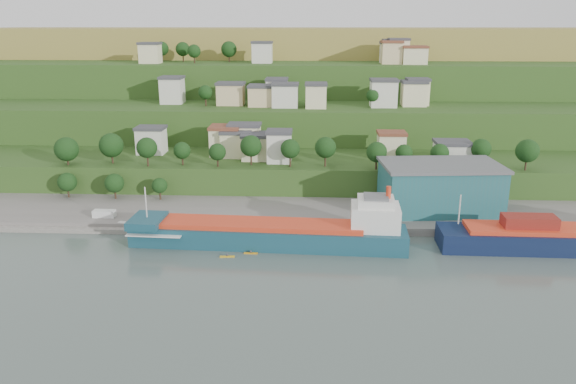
# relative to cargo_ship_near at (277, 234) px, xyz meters

# --- Properties ---
(ground) EXTENTS (500.00, 500.00, 0.00)m
(ground) POSITION_rel_cargo_ship_near_xyz_m (1.41, -7.96, -2.65)
(ground) COLOR #43524A
(ground) RESTS_ON ground
(quay) EXTENTS (220.00, 26.00, 4.00)m
(quay) POSITION_rel_cargo_ship_near_xyz_m (21.41, 20.04, -2.65)
(quay) COLOR slate
(quay) RESTS_ON ground
(pebble_beach) EXTENTS (40.00, 18.00, 2.40)m
(pebble_beach) POSITION_rel_cargo_ship_near_xyz_m (-53.59, 14.04, -2.65)
(pebble_beach) COLOR slate
(pebble_beach) RESTS_ON ground
(hillside) EXTENTS (360.00, 210.81, 96.00)m
(hillside) POSITION_rel_cargo_ship_near_xyz_m (1.42, 160.72, -2.56)
(hillside) COLOR #284719
(hillside) RESTS_ON ground
(cargo_ship_near) EXTENTS (65.03, 13.49, 16.60)m
(cargo_ship_near) POSITION_rel_cargo_ship_near_xyz_m (0.00, 0.00, 0.00)
(cargo_ship_near) COLOR #14414D
(cargo_ship_near) RESTS_ON ground
(warehouse) EXTENTS (32.54, 21.63, 12.80)m
(warehouse) POSITION_rel_cargo_ship_near_xyz_m (42.17, 22.41, 5.78)
(warehouse) COLOR #215D63
(warehouse) RESTS_ON quay
(caravan) EXTENTS (5.68, 2.43, 2.64)m
(caravan) POSITION_rel_cargo_ship_near_xyz_m (-45.77, 12.16, -0.13)
(caravan) COLOR silver
(caravan) RESTS_ON pebble_beach
(dinghy) EXTENTS (4.26, 2.48, 0.80)m
(dinghy) POSITION_rel_cargo_ship_near_xyz_m (-38.95, 8.30, -1.05)
(dinghy) COLOR silver
(dinghy) RESTS_ON pebble_beach
(kayak_orange) EXTENTS (3.16, 0.63, 0.79)m
(kayak_orange) POSITION_rel_cargo_ship_near_xyz_m (-5.63, -5.54, -2.42)
(kayak_orange) COLOR orange
(kayak_orange) RESTS_ON ground
(kayak_yellow) EXTENTS (3.36, 0.85, 0.83)m
(kayak_yellow) POSITION_rel_cargo_ship_near_xyz_m (-10.70, -7.72, -2.41)
(kayak_yellow) COLOR gold
(kayak_yellow) RESTS_ON ground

